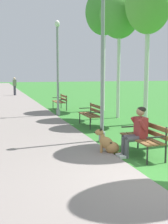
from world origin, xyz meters
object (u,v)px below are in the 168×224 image
Objects in this scene: birch_tree_third at (148,3)px; birch_tree_fourth at (119,16)px; park_bench_far at (61,101)px; birch_tree_fifth at (104,13)px; park_bench_near at (145,136)px; lamp_post_mid at (58,67)px; lamp_post_near at (103,62)px; dog_shepherd at (108,144)px; park_bench_mid at (92,113)px; pedestrian_distant at (15,86)px; person_seated_on_near_bench at (137,130)px.

birch_tree_fourth is at bearing 103.59° from birch_tree_third.
birch_tree_fifth reaches higher than park_bench_far.
lamp_post_mid reaches higher than park_bench_near.
park_bench_far is at bearing 86.49° from lamp_post_near.
dog_shepherd is (-0.81, -9.32, -0.25)m from park_bench_far.
park_bench_mid is at bearing 176.22° from birch_tree_third.
lamp_post_mid is at bearing -85.10° from pedestrian_distant.
birch_tree_third is 17.52m from pedestrian_distant.
park_bench_near is 6.43m from birch_tree_third.
park_bench_near is 0.27m from person_seated_on_near_bench.
birch_tree_third reaches higher than park_bench_near.
park_bench_mid is 4.36m from person_seated_on_near_bench.
birch_tree_fifth is at bearing -72.07° from pedestrian_distant.
park_bench_far is 0.91× the size of pedestrian_distant.
dog_shepherd is 7.36m from lamp_post_mid.
birch_tree_fourth is at bearing -76.10° from pedestrian_distant.
birch_tree_third is (2.33, -5.52, 4.26)m from park_bench_far.
pedestrian_distant is (-1.27, 19.04, -1.55)m from lamp_post_near.
birch_tree_fifth is (2.78, 1.19, 2.89)m from lamp_post_mid.
lamp_post_mid is 0.75× the size of birch_tree_third.
birch_tree_fourth is at bearing -30.13° from lamp_post_mid.
park_bench_mid is at bearing 77.47° from dog_shepherd.
park_bench_far is at bearing 85.03° from dog_shepherd.
park_bench_far is 5.29m from birch_tree_fifth.
park_bench_mid is at bearing 86.37° from person_seated_on_near_bench.
person_seated_on_near_bench is 0.22× the size of birch_tree_fourth.
birch_tree_fifth is (2.16, -1.07, 4.71)m from park_bench_far.
park_bench_near is 1.00× the size of park_bench_mid.
park_bench_mid is (0.07, 4.37, 0.00)m from park_bench_near.
lamp_post_near reaches higher than dog_shepherd.
pedestrian_distant is at bearing 99.06° from park_bench_far.
birch_tree_fourth is (1.89, -3.72, 4.06)m from park_bench_far.
person_seated_on_near_bench is 2.45m from lamp_post_near.
dog_shepherd is at bearing -115.78° from birch_tree_fourth.
lamp_post_near is 0.83× the size of birch_tree_fourth.
birch_tree_fourth is at bearing -63.03° from park_bench_far.
dog_shepherd is 0.12× the size of birch_tree_fifth.
lamp_post_near is at bearing 76.39° from dog_shepherd.
birch_tree_third is at bearing 50.37° from dog_shepherd.
park_bench_mid is 0.27× the size of birch_tree_fourth.
pedestrian_distant is at bearing 92.68° from dog_shepherd.
birch_tree_fifth is at bearing 64.07° from park_bench_mid.
park_bench_far is at bearing 116.97° from birch_tree_fourth.
pedestrian_distant is (-3.65, 14.77, -3.73)m from birch_tree_fourth.
lamp_post_near is (0.32, 1.32, 2.14)m from dog_shepherd.
park_bench_near is at bearing -85.28° from lamp_post_mid.
dog_shepherd is 20.39m from pedestrian_distant.
lamp_post_mid is at bearing 94.72° from park_bench_near.
lamp_post_near reaches higher than pedestrian_distant.
park_bench_near is at bearing -107.47° from birch_tree_fourth.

